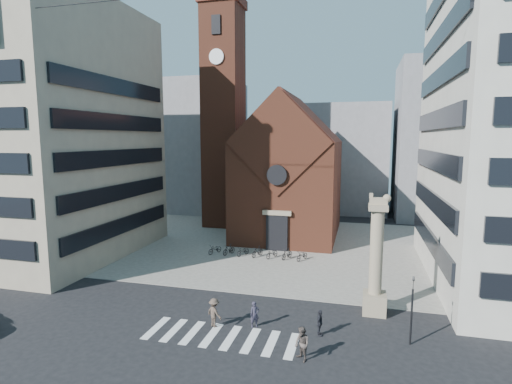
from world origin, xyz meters
TOP-DOWN VIEW (x-y plane):
  - ground at (0.00, 0.00)m, footprint 120.00×120.00m
  - piazza at (0.00, 19.00)m, footprint 46.00×30.00m
  - zebra_crossing at (0.55, -3.00)m, footprint 10.20×3.20m
  - church at (0.00, 25.04)m, footprint 12.00×16.65m
  - campanile at (-10.00, 28.00)m, footprint 5.50×5.50m
  - building_left at (-24.00, 10.00)m, footprint 18.00×20.00m
  - bg_block_left at (-20.00, 40.00)m, footprint 16.00×14.00m
  - bg_block_mid at (6.00, 45.00)m, footprint 14.00×12.00m
  - bg_block_right at (22.00, 42.00)m, footprint 16.00×14.00m
  - lion_column at (10.01, 3.00)m, footprint 1.63×1.60m
  - traffic_light at (12.00, -1.00)m, footprint 0.13×0.16m
  - pedestrian_0 at (2.27, -1.20)m, footprint 0.75×0.70m
  - pedestrian_1 at (5.89, -4.45)m, footprint 1.20×1.20m
  - pedestrian_2 at (6.55, -1.28)m, footprint 0.57×1.04m
  - pedestrian_3 at (-0.33, -1.82)m, footprint 1.44×1.23m
  - scooter_0 at (-6.23, 13.99)m, footprint 1.38×1.99m
  - scooter_1 at (-4.65, 13.99)m, footprint 1.23×1.88m
  - scooter_2 at (-3.07, 13.99)m, footprint 1.38×1.99m
  - scooter_3 at (-1.49, 13.99)m, footprint 1.23×1.88m
  - scooter_4 at (0.09, 13.99)m, footprint 1.38×1.99m
  - scooter_5 at (1.67, 13.99)m, footprint 1.23×1.88m
  - scooter_6 at (3.25, 13.99)m, footprint 1.38×1.99m

SIDE VIEW (x-z plane):
  - ground at x=0.00m, z-range 0.00..0.00m
  - zebra_crossing at x=0.55m, z-range 0.00..0.01m
  - piazza at x=0.00m, z-range 0.00..0.05m
  - scooter_0 at x=-6.23m, z-range 0.05..1.04m
  - scooter_2 at x=-3.07m, z-range 0.05..1.04m
  - scooter_4 at x=0.09m, z-range 0.05..1.04m
  - scooter_6 at x=3.25m, z-range 0.05..1.04m
  - scooter_1 at x=-4.65m, z-range 0.05..1.15m
  - scooter_3 at x=-1.49m, z-range 0.05..1.15m
  - scooter_5 at x=1.67m, z-range 0.05..1.15m
  - pedestrian_2 at x=6.55m, z-range 0.00..1.68m
  - pedestrian_0 at x=2.27m, z-range 0.00..1.73m
  - pedestrian_3 at x=-0.33m, z-range 0.00..1.93m
  - pedestrian_1 at x=5.89m, z-range 0.00..1.96m
  - traffic_light at x=12.00m, z-range 0.14..4.44m
  - lion_column at x=10.01m, z-range -0.88..7.79m
  - church at x=0.00m, z-range -1.02..16.98m
  - bg_block_mid at x=6.00m, z-range 0.00..18.00m
  - bg_block_left at x=-20.00m, z-range 0.00..22.00m
  - bg_block_right at x=22.00m, z-range 0.00..24.00m
  - building_left at x=-24.00m, z-range 0.00..26.00m
  - campanile at x=-10.00m, z-range 0.14..31.34m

